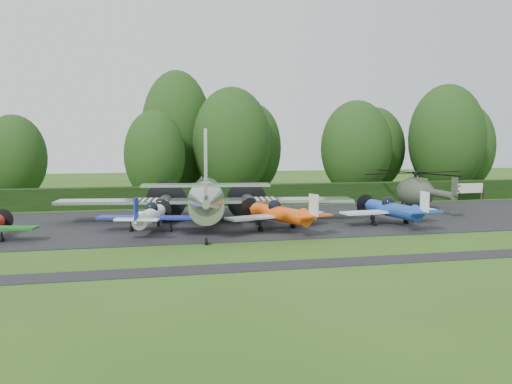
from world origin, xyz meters
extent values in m
plane|color=#2C4D15|center=(0.00, 0.00, 0.00)|extent=(160.00, 160.00, 0.00)
cube|color=black|center=(0.00, 10.00, 0.00)|extent=(70.00, 18.00, 0.01)
cube|color=black|center=(0.00, -6.00, 0.00)|extent=(70.00, 2.00, 0.00)
cube|color=black|center=(0.00, 21.00, 0.00)|extent=(90.00, 1.60, 2.00)
cylinder|color=silver|center=(-0.10, 9.33, 1.98)|extent=(2.40, 12.50, 2.40)
cone|color=silver|center=(-0.10, 16.33, 1.98)|extent=(2.40, 1.56, 2.40)
cone|color=silver|center=(-0.10, 1.83, 2.50)|extent=(2.40, 3.12, 2.40)
sphere|color=black|center=(-0.10, 15.33, 2.50)|extent=(1.56, 1.56, 1.56)
cube|color=silver|center=(-0.10, 10.37, 1.67)|extent=(22.91, 2.50, 0.23)
cube|color=white|center=(-4.26, 10.37, 1.79)|extent=(2.71, 2.60, 0.05)
cube|color=white|center=(4.07, 10.37, 1.79)|extent=(2.71, 2.60, 0.05)
cylinder|color=silver|center=(-3.43, 11.00, 1.41)|extent=(1.15, 3.33, 1.15)
cylinder|color=silver|center=(3.24, 11.00, 1.41)|extent=(1.15, 3.33, 1.15)
cylinder|color=black|center=(-3.43, 13.34, 1.41)|extent=(3.33, 0.03, 3.33)
cylinder|color=black|center=(3.24, 13.34, 1.41)|extent=(3.33, 0.03, 3.33)
cube|color=silver|center=(-0.10, 1.00, 3.65)|extent=(7.81, 1.46, 0.15)
cube|color=silver|center=(-0.10, 0.69, 5.10)|extent=(0.19, 2.29, 3.96)
cylinder|color=black|center=(-3.43, 10.58, 0.26)|extent=(0.26, 0.94, 0.94)
cylinder|color=black|center=(3.24, 10.58, 0.26)|extent=(0.26, 0.94, 0.94)
cylinder|color=black|center=(-0.10, 0.58, 0.19)|extent=(0.19, 0.46, 0.46)
cylinder|color=black|center=(-13.80, 4.71, 0.17)|extent=(0.13, 0.41, 0.41)
cylinder|color=white|center=(-4.55, 5.98, 1.17)|extent=(1.02, 5.85, 1.02)
sphere|color=black|center=(-4.55, 6.62, 1.65)|extent=(0.89, 0.89, 0.89)
cube|color=#19269A|center=(-4.55, 6.51, 1.01)|extent=(7.45, 1.38, 0.15)
cube|color=white|center=(-4.55, 2.47, 1.44)|extent=(2.77, 0.74, 0.11)
cube|color=#19269A|center=(-4.55, 2.36, 2.13)|extent=(0.11, 0.85, 1.38)
cylinder|color=black|center=(-4.55, 9.76, 1.17)|extent=(1.60, 0.02, 1.60)
cylinder|color=black|center=(-5.94, 6.30, 0.19)|extent=(0.15, 0.47, 0.47)
cylinder|color=black|center=(-3.17, 6.30, 0.19)|extent=(0.15, 0.47, 0.47)
cylinder|color=black|center=(-4.55, 8.74, 0.17)|extent=(0.13, 0.43, 0.43)
cylinder|color=#F2530E|center=(4.42, 4.72, 1.21)|extent=(1.05, 6.04, 1.05)
sphere|color=black|center=(4.42, 5.38, 1.70)|extent=(0.92, 0.92, 0.92)
cube|color=silver|center=(4.42, 5.27, 1.04)|extent=(7.69, 1.43, 0.15)
cube|color=#F2530E|center=(4.42, 1.09, 1.48)|extent=(2.86, 0.77, 0.11)
cube|color=silver|center=(4.42, 0.98, 2.20)|extent=(0.11, 0.88, 1.43)
cylinder|color=black|center=(4.42, 8.62, 1.21)|extent=(1.65, 0.02, 1.65)
cylinder|color=black|center=(2.99, 5.05, 0.20)|extent=(0.15, 0.48, 0.48)
cylinder|color=black|center=(5.85, 5.05, 0.20)|extent=(0.15, 0.48, 0.48)
cylinder|color=black|center=(4.42, 7.57, 0.18)|extent=(0.13, 0.44, 0.44)
cylinder|color=#1B44A4|center=(13.26, 5.02, 1.21)|extent=(1.05, 6.03, 1.05)
sphere|color=black|center=(13.26, 5.68, 1.70)|extent=(0.92, 0.92, 0.92)
cube|color=white|center=(13.26, 5.57, 1.04)|extent=(7.67, 1.42, 0.15)
cube|color=#1B44A4|center=(13.26, 1.40, 1.48)|extent=(2.85, 0.77, 0.11)
cube|color=white|center=(13.26, 1.30, 2.19)|extent=(0.11, 0.88, 1.42)
cylinder|color=black|center=(13.26, 8.91, 1.21)|extent=(1.64, 0.02, 1.64)
cylinder|color=black|center=(11.83, 5.35, 0.20)|extent=(0.15, 0.48, 0.48)
cylinder|color=black|center=(14.68, 5.35, 0.20)|extent=(0.15, 0.48, 0.48)
cylinder|color=black|center=(13.26, 7.87, 0.18)|extent=(0.13, 0.44, 0.44)
ellipsoid|color=#384132|center=(19.81, 13.58, 1.63)|extent=(2.83, 5.18, 2.71)
cylinder|color=#384132|center=(19.81, 9.50, 1.90)|extent=(0.63, 5.44, 0.63)
cube|color=#384132|center=(19.81, 6.69, 2.72)|extent=(0.11, 0.82, 1.45)
cylinder|color=black|center=(19.81, 13.58, 2.99)|extent=(0.27, 0.27, 0.73)
cylinder|color=black|center=(19.81, 13.58, 3.40)|extent=(0.63, 0.63, 0.23)
cylinder|color=black|center=(19.81, 13.58, 3.40)|extent=(10.88, 10.88, 0.05)
cube|color=#384132|center=(19.81, 12.85, 2.67)|extent=(0.82, 1.81, 0.63)
ellipsoid|color=black|center=(19.81, 15.03, 1.72)|extent=(1.72, 1.72, 1.55)
cylinder|color=black|center=(18.90, 14.30, 0.27)|extent=(0.16, 0.51, 0.51)
cylinder|color=black|center=(20.72, 14.30, 0.27)|extent=(0.16, 0.51, 0.51)
cylinder|color=black|center=(19.81, 10.68, 0.23)|extent=(0.15, 0.44, 0.44)
cylinder|color=#3F3326|center=(27.89, 19.43, 0.61)|extent=(0.12, 0.12, 1.22)
cylinder|color=#3F3326|center=(30.94, 19.43, 0.61)|extent=(0.12, 0.12, 1.22)
cube|color=silver|center=(29.42, 19.43, 1.32)|extent=(3.26, 0.08, 1.02)
cylinder|color=black|center=(31.83, 27.89, 2.14)|extent=(0.70, 0.70, 4.27)
ellipsoid|color=#1E3A12|center=(31.83, 27.89, 6.53)|extent=(9.07, 9.07, 13.05)
cylinder|color=black|center=(38.19, 33.19, 1.81)|extent=(0.70, 0.70, 3.63)
ellipsoid|color=#1E3A12|center=(38.19, 33.19, 5.54)|extent=(7.18, 7.18, 11.08)
cylinder|color=black|center=(-17.28, 30.51, 1.48)|extent=(0.70, 0.70, 2.96)
ellipsoid|color=#1E3A12|center=(-17.28, 30.51, 4.53)|extent=(6.79, 6.79, 9.06)
cylinder|color=black|center=(5.88, 29.80, 2.02)|extent=(0.70, 0.70, 4.04)
ellipsoid|color=#1E3A12|center=(5.88, 29.80, 6.17)|extent=(8.86, 8.86, 12.34)
cylinder|color=black|center=(25.51, 34.45, 1.73)|extent=(0.70, 0.70, 3.46)
ellipsoid|color=#1E3A12|center=(25.51, 34.45, 5.29)|extent=(7.76, 7.76, 10.58)
cylinder|color=black|center=(19.97, 27.49, 1.79)|extent=(0.70, 0.70, 3.58)
ellipsoid|color=#1E3A12|center=(19.97, 27.49, 5.46)|extent=(8.13, 8.13, 10.93)
cylinder|color=black|center=(9.63, 34.72, 1.77)|extent=(0.70, 0.70, 3.54)
ellipsoid|color=#1E3A12|center=(9.63, 34.72, 5.41)|extent=(6.63, 6.63, 10.83)
cylinder|color=black|center=(-2.82, 28.07, 1.57)|extent=(0.70, 0.70, 3.14)
ellipsoid|color=#1E3A12|center=(-2.82, 28.07, 4.80)|extent=(6.50, 6.50, 9.60)
cylinder|color=black|center=(0.27, 35.37, 2.40)|extent=(0.70, 0.70, 4.80)
ellipsoid|color=#1E3A12|center=(0.27, 35.37, 7.34)|extent=(8.45, 8.45, 14.68)
camera|label=1|loc=(-6.49, -33.55, 6.43)|focal=40.00mm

